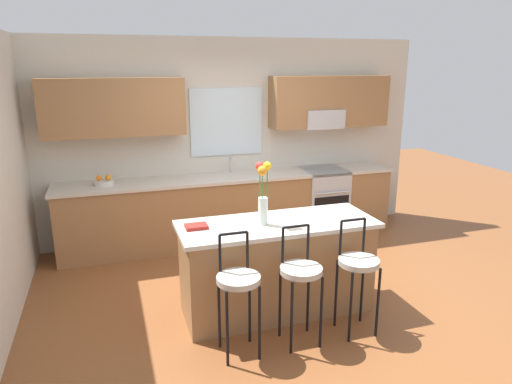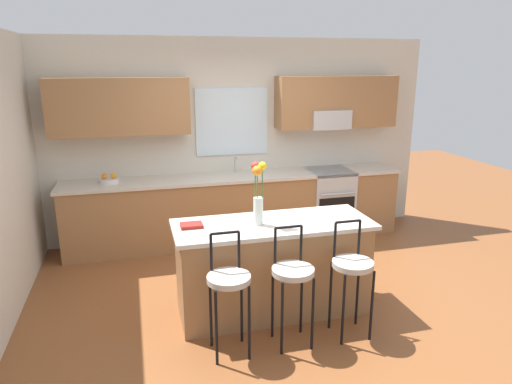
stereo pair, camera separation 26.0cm
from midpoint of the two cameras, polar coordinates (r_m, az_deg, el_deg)
ground_plane at (r=5.01m, az=3.71°, el=-12.71°), size 14.00×14.00×0.00m
back_wall_assembly at (r=6.39m, az=-1.54°, el=7.77°), size 5.60×0.50×2.70m
counter_run at (r=6.34m, az=-1.10°, el=-1.95°), size 4.56×0.64×0.92m
sink_faucet at (r=6.33m, az=-1.35°, el=3.58°), size 0.02×0.13×0.23m
oven_range at (r=6.75m, az=9.91°, el=-1.16°), size 0.60×0.64×0.92m
kitchen_island at (r=4.57m, az=3.70°, el=-9.17°), size 1.88×0.72×0.92m
bar_stool_near at (r=3.86m, az=-1.40°, el=-11.19°), size 0.36×0.36×1.04m
bar_stool_middle at (r=4.01m, az=6.38°, el=-10.21°), size 0.36×0.36×1.04m
bar_stool_far at (r=4.23m, az=13.45°, el=-9.16°), size 0.36×0.36×1.04m
flower_vase at (r=4.24m, az=2.02°, el=-0.01°), size 0.14×0.14×0.59m
cookbook at (r=4.29m, az=-6.19°, el=-4.10°), size 0.20×0.15×0.03m
fruit_bowl_oranges at (r=6.05m, az=-16.36°, el=1.41°), size 0.24×0.24×0.13m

